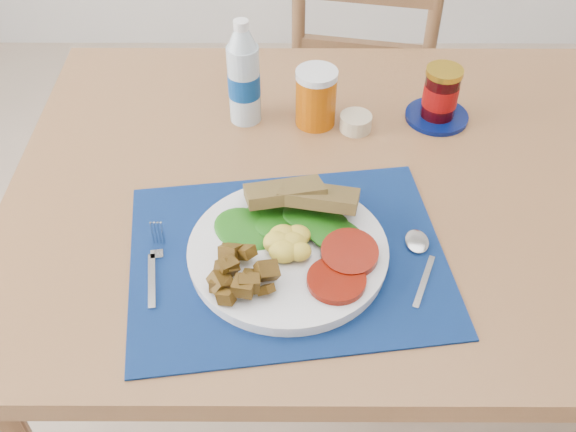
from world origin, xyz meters
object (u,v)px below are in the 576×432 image
at_px(chair_far, 363,71).
at_px(juice_glass, 316,99).
at_px(water_bottle, 244,78).
at_px(jam_on_saucer, 440,97).
at_px(breakfast_plate, 284,249).

relative_size(chair_far, juice_glass, 9.69).
relative_size(water_bottle, juice_glass, 1.95).
height_order(juice_glass, jam_on_saucer, jam_on_saucer).
relative_size(breakfast_plate, juice_glass, 2.85).
distance_m(breakfast_plate, jam_on_saucer, 0.48).
relative_size(chair_far, jam_on_saucer, 8.48).
xyz_separation_m(breakfast_plate, jam_on_saucer, (0.30, 0.38, 0.02)).
xyz_separation_m(chair_far, jam_on_saucer, (0.09, -0.52, 0.26)).
bearing_deg(jam_on_saucer, breakfast_plate, -128.05).
bearing_deg(breakfast_plate, chair_far, 73.74).
height_order(chair_far, juice_glass, chair_far).
relative_size(breakfast_plate, jam_on_saucer, 2.49).
distance_m(chair_far, juice_glass, 0.61).
xyz_separation_m(chair_far, breakfast_plate, (-0.21, -0.90, 0.24)).
distance_m(breakfast_plate, water_bottle, 0.39).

